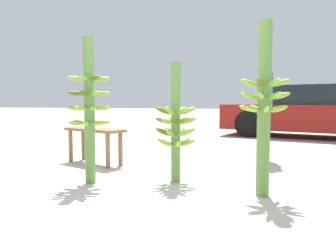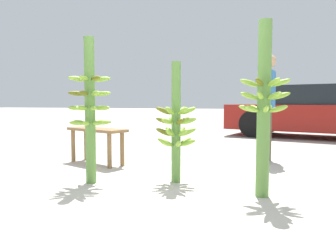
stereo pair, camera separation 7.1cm
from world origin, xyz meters
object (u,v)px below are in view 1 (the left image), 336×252
(banana_stalk_right, at_px, (264,106))
(parked_car, at_px, (307,112))
(banana_stalk_center, at_px, (176,124))
(market_bench, at_px, (95,136))
(banana_stalk_left, at_px, (89,107))
(vendor_person, at_px, (265,97))

(banana_stalk_right, relative_size, parked_car, 0.38)
(banana_stalk_center, bearing_deg, parked_car, 69.99)
(market_bench, distance_m, parked_car, 5.88)
(banana_stalk_right, relative_size, market_bench, 1.56)
(banana_stalk_center, bearing_deg, banana_stalk_left, -160.80)
(banana_stalk_right, height_order, market_bench, banana_stalk_right)
(banana_stalk_center, bearing_deg, vendor_person, 60.05)
(vendor_person, bearing_deg, banana_stalk_center, 157.29)
(banana_stalk_left, distance_m, market_bench, 1.24)
(banana_stalk_center, distance_m, vendor_person, 1.94)
(banana_stalk_center, height_order, market_bench, banana_stalk_center)
(market_bench, bearing_deg, banana_stalk_right, -1.60)
(banana_stalk_center, distance_m, banana_stalk_right, 1.00)
(banana_stalk_left, relative_size, vendor_person, 1.00)
(banana_stalk_right, bearing_deg, market_bench, 156.66)
(banana_stalk_right, bearing_deg, banana_stalk_center, 163.01)
(vendor_person, bearing_deg, market_bench, 118.73)
(market_bench, bearing_deg, banana_stalk_left, -41.76)
(banana_stalk_center, bearing_deg, banana_stalk_right, -16.99)
(banana_stalk_left, distance_m, parked_car, 6.50)
(banana_stalk_right, xyz_separation_m, vendor_person, (0.02, 1.94, 0.11))
(banana_stalk_center, xyz_separation_m, parked_car, (2.01, 5.51, -0.01))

